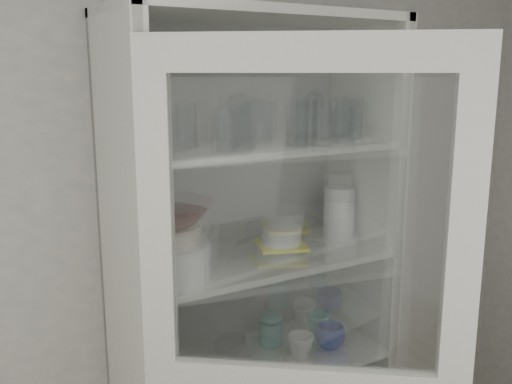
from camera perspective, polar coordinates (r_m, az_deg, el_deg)
wall_back at (r=2.15m, az=-7.69°, el=-4.44°), size 3.60×0.02×2.60m
pantry_cabinet at (r=2.23m, az=-0.84°, el=-13.68°), size 1.00×0.45×2.10m
tumbler_0 at (r=1.67m, az=-9.98°, el=6.04°), size 0.10×0.10×0.15m
tumbler_1 at (r=1.77m, az=-1.22°, el=6.17°), size 0.08×0.08×0.13m
tumbler_2 at (r=1.75m, az=-2.98°, el=6.09°), size 0.07×0.07×0.13m
tumbler_3 at (r=1.92m, az=5.12°, el=6.97°), size 0.08×0.08×0.15m
tumbler_4 at (r=1.97m, az=8.78°, el=7.01°), size 0.08×0.08×0.15m
tumbler_5 at (r=1.92m, az=6.63°, el=6.86°), size 0.08×0.08×0.15m
tumbler_6 at (r=2.01m, az=8.57°, el=6.86°), size 0.09×0.09×0.14m
tumbler_7 at (r=1.87m, az=-6.96°, el=6.62°), size 0.07×0.07×0.14m
tumbler_8 at (r=1.77m, az=-10.71°, el=5.94°), size 0.07×0.07×0.13m
tumbler_9 at (r=1.95m, az=-1.50°, el=6.80°), size 0.08×0.08×0.13m
tumbler_10 at (r=1.93m, az=-1.62°, el=6.83°), size 0.09×0.09×0.14m
tumbler_11 at (r=1.94m, az=0.64°, el=6.89°), size 0.08×0.08×0.14m
goblet_0 at (r=1.88m, az=-12.49°, el=7.08°), size 0.08×0.08×0.18m
goblet_1 at (r=2.06m, az=-1.82°, el=7.77°), size 0.08×0.08×0.18m
goblet_2 at (r=2.08m, az=0.04°, el=7.52°), size 0.07×0.07×0.16m
goblet_3 at (r=2.19m, az=5.72°, el=7.99°), size 0.08×0.08×0.19m
plate_stack_front at (r=1.83m, az=-8.44°, el=-6.81°), size 0.25×0.25×0.11m
plate_stack_back at (r=2.06m, az=-7.81°, el=-5.14°), size 0.20×0.20×0.08m
cream_bowl at (r=1.81m, az=-8.52°, el=-4.25°), size 0.25×0.25×0.06m
terracotta_bowl at (r=1.80m, az=-8.57°, el=-2.57°), size 0.27×0.27×0.05m
glass_platter at (r=2.09m, az=2.56°, el=-5.71°), size 0.42×0.42×0.02m
yellow_trivet at (r=2.08m, az=2.56°, el=-5.30°), size 0.22×0.22×0.01m
white_ramekin at (r=2.07m, az=2.57°, el=-4.32°), size 0.18×0.18×0.06m
grey_bowl_stack at (r=2.27m, az=8.28°, el=-1.99°), size 0.12×0.12×0.20m
mug_blue at (r=2.28m, az=7.43°, el=-14.15°), size 0.15×0.15×0.09m
mug_teal at (r=2.36m, az=6.28°, el=-13.09°), size 0.10×0.10×0.10m
mug_white at (r=2.19m, az=4.46°, el=-15.16°), size 0.10×0.10×0.09m
teal_jar at (r=2.28m, az=1.47°, el=-13.70°), size 0.09×0.09×0.11m
measuring_cups at (r=2.06m, az=-3.92°, el=-17.84°), size 0.10×0.10×0.04m
white_canister at (r=2.05m, az=-10.75°, el=-16.62°), size 0.14×0.14×0.14m
tumbler_12 at (r=1.89m, az=4.19°, el=6.88°), size 0.08×0.08×0.15m
tumbler_13 at (r=2.13m, az=9.63°, el=7.30°), size 0.08×0.08×0.15m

